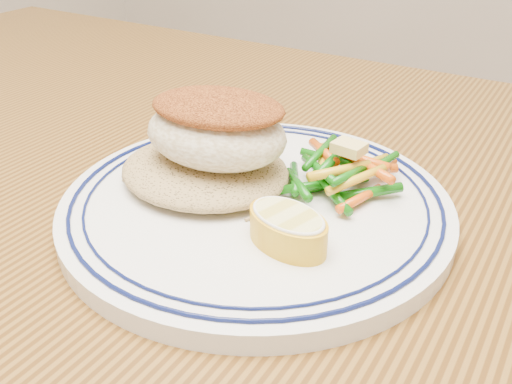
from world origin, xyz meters
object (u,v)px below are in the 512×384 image
Objects in this scene: plate at (256,204)px; vegetable_pile at (341,172)px; dining_table at (216,310)px; rice_pilaf at (205,167)px; lemon_wedge at (288,227)px; fish_fillet at (216,127)px.

vegetable_pile reaches higher than plate.
rice_pilaf is (-0.02, 0.02, 0.13)m from dining_table.
vegetable_pile is 0.09m from lemon_wedge.
rice_pilaf is at bearing -153.56° from vegetable_pile.
plate is 2.45× the size of fish_fillet.
fish_fillet reaches higher than lemon_wedge.
dining_table is 0.16m from vegetable_pile.
lemon_wedge is (0.05, -0.04, 0.02)m from plate.
vegetable_pile is at bearing 45.59° from plate.
lemon_wedge reaches higher than plate.
dining_table is 0.16m from fish_fillet.
plate is at bearing -5.08° from fish_fillet.
lemon_wedge is (0.09, -0.05, -0.04)m from fish_fillet.
rice_pilaf is 1.14× the size of fish_fillet.
vegetable_pile is (0.08, 0.05, -0.04)m from fish_fillet.
fish_fillet is at bearing -151.87° from vegetable_pile.
lemon_wedge is (0.00, -0.09, -0.00)m from vegetable_pile.
vegetable_pile is at bearing 91.53° from lemon_wedge.
fish_fillet is 0.10m from lemon_wedge.
rice_pilaf reaches higher than dining_table.
lemon_wedge is at bearing -39.89° from plate.
rice_pilaf is 0.04m from fish_fillet.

